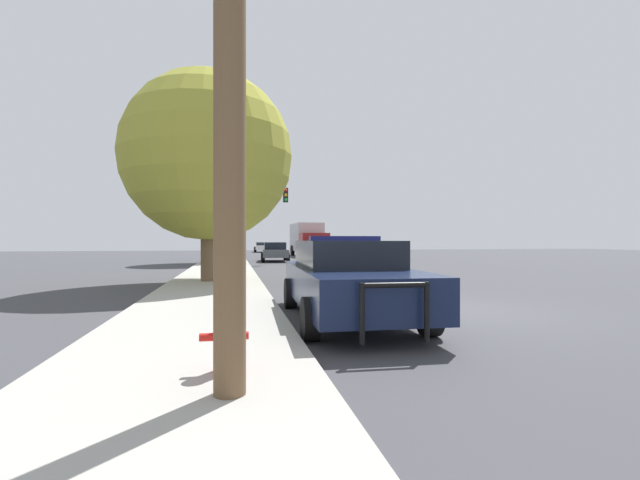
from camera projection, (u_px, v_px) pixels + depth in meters
The scene contains 11 objects.
ground_plane at pixel (450, 310), 9.09m from camera, with size 110.00×110.00×0.00m, color #3D3D42.
sidewalk_left at pixel (202, 315), 8.07m from camera, with size 3.00×110.00×0.13m.
police_car at pixel (347, 278), 8.04m from camera, with size 2.24×5.17×1.57m.
fire_hydrant at pixel (224, 333), 4.44m from camera, with size 0.50×0.22×0.73m.
traffic_light at pixel (250, 207), 26.33m from camera, with size 4.18×0.35×4.78m.
car_background_oncoming at pixel (311, 249), 35.71m from camera, with size 1.90×4.42×1.38m.
car_background_midblock at pixel (275, 251), 29.87m from camera, with size 2.08×4.45×1.34m.
car_background_distant at pixel (262, 247), 52.77m from camera, with size 2.06×4.72×1.22m.
box_truck at pixel (308, 238), 39.66m from camera, with size 2.72×7.24×3.05m.
tree_sidewalk_mid at pixel (226, 175), 28.06m from camera, with size 5.25×5.25×8.24m.
tree_sidewalk_near at pixel (208, 156), 14.26m from camera, with size 5.63×5.63×6.98m.
Camera 1 is at (-4.53, -8.36, 1.49)m, focal length 24.00 mm.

